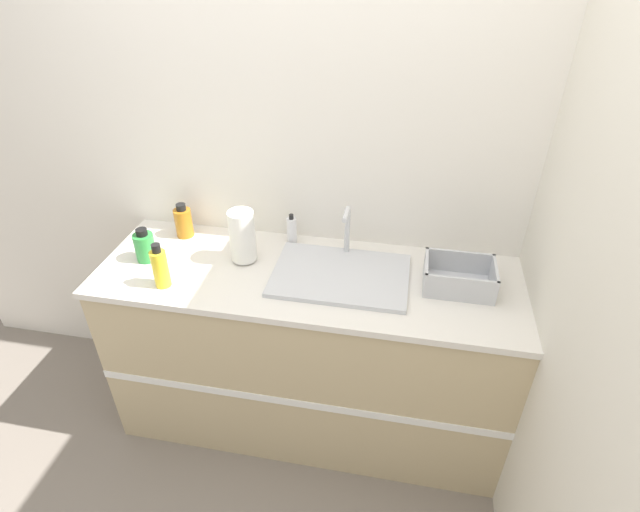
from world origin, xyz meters
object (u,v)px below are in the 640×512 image
(soap_dispenser, at_px, (292,230))
(dish_rack, at_px, (459,279))
(bottle_amber, at_px, (184,222))
(bottle_green, at_px, (145,246))
(bottle_yellow, at_px, (160,268))
(sink, at_px, (341,273))
(paper_towel_roll, at_px, (242,236))

(soap_dispenser, bearing_deg, dish_rack, -15.36)
(soap_dispenser, bearing_deg, bottle_amber, -176.20)
(bottle_green, bearing_deg, bottle_yellow, -46.51)
(sink, distance_m, bottle_yellow, 0.75)
(sink, bearing_deg, bottle_yellow, -164.41)
(bottle_amber, xyz_separation_m, bottle_yellow, (0.07, -0.39, 0.01))
(paper_towel_roll, distance_m, dish_rack, 0.94)
(paper_towel_roll, relative_size, soap_dispenser, 1.62)
(dish_rack, bearing_deg, bottle_amber, 172.29)
(dish_rack, relative_size, soap_dispenser, 1.90)
(dish_rack, bearing_deg, paper_towel_roll, 178.56)
(paper_towel_roll, bearing_deg, bottle_amber, 156.68)
(sink, distance_m, bottle_amber, 0.82)
(sink, relative_size, bottle_green, 3.71)
(dish_rack, distance_m, soap_dispenser, 0.79)
(bottle_green, bearing_deg, paper_towel_roll, 9.87)
(soap_dispenser, bearing_deg, sink, -40.19)
(bottle_green, bearing_deg, soap_dispenser, 23.14)
(dish_rack, xyz_separation_m, bottle_green, (-1.37, -0.05, 0.03))
(paper_towel_roll, height_order, bottle_yellow, paper_towel_roll)
(dish_rack, xyz_separation_m, bottle_amber, (-1.28, 0.17, 0.03))
(bottle_amber, distance_m, bottle_yellow, 0.40)
(bottle_yellow, distance_m, bottle_green, 0.23)
(bottle_green, xyz_separation_m, soap_dispenser, (0.61, 0.26, -0.00))
(dish_rack, distance_m, bottle_amber, 1.29)
(bottle_amber, bearing_deg, bottle_green, -110.81)
(bottle_amber, height_order, bottle_yellow, bottle_yellow)
(sink, distance_m, bottle_green, 0.88)
(sink, height_order, dish_rack, sink)
(sink, xyz_separation_m, soap_dispenser, (-0.27, 0.23, 0.05))
(dish_rack, relative_size, bottle_yellow, 1.42)
(sink, distance_m, paper_towel_roll, 0.46)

